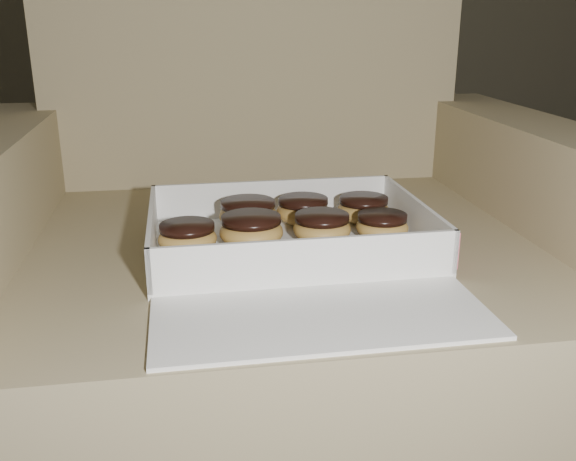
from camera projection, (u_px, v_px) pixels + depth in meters
The scene contains 14 objects.
armchair at pixel (274, 297), 1.07m from camera, with size 0.97×0.82×1.01m.
bakery_box at pixel (295, 250), 0.86m from camera, with size 0.38×0.44×0.06m.
donut_a at pixel (363, 209), 0.98m from camera, with size 0.08×0.08×0.04m.
donut_b at pixel (322, 227), 0.90m from camera, with size 0.08×0.08×0.04m.
donut_c at pixel (248, 214), 0.95m from camera, with size 0.09×0.09×0.04m.
donut_d at pixel (303, 210), 0.98m from camera, with size 0.08×0.08×0.04m.
donut_e at pixel (251, 230), 0.88m from camera, with size 0.09×0.09×0.04m.
donut_f at pixel (187, 237), 0.86m from camera, with size 0.08×0.08×0.04m.
donut_g at pixel (382, 226), 0.91m from camera, with size 0.07×0.07×0.04m.
crumb_a at pixel (281, 277), 0.78m from camera, with size 0.01×0.01×0.00m, color black.
crumb_b at pixel (247, 280), 0.77m from camera, with size 0.01×0.01×0.00m, color black.
crumb_c at pixel (271, 255), 0.85m from camera, with size 0.01×0.01×0.00m, color black.
crumb_d at pixel (405, 270), 0.80m from camera, with size 0.01×0.01×0.00m, color black.
crumb_e at pixel (212, 269), 0.81m from camera, with size 0.01×0.01×0.00m, color black.
Camera 1 is at (-0.07, -0.87, 0.77)m, focal length 40.00 mm.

